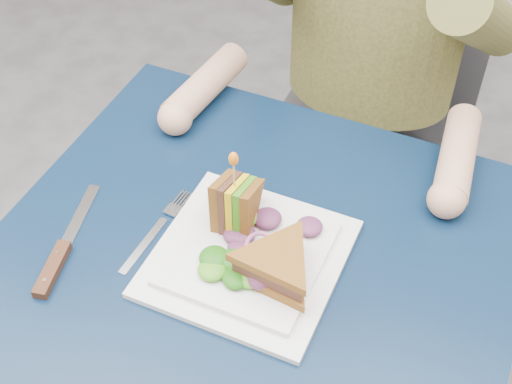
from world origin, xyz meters
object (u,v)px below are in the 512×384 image
at_px(sandwich_flat, 277,266).
at_px(sandwich_upright, 235,205).
at_px(table, 244,304).
at_px(chair, 378,91).
at_px(plate, 248,256).
at_px(fork, 154,233).
at_px(knife, 58,259).

distance_m(sandwich_flat, sandwich_upright, 0.12).
distance_m(table, chair, 0.73).
height_order(plate, sandwich_upright, sandwich_upright).
relative_size(fork, knife, 0.82).
distance_m(chair, sandwich_flat, 0.76).
height_order(sandwich_flat, sandwich_upright, sandwich_upright).
xyz_separation_m(sandwich_upright, knife, (-0.21, -0.16, -0.05)).
xyz_separation_m(chair, knife, (-0.25, -0.81, 0.20)).
xyz_separation_m(table, plate, (-0.00, 0.02, 0.09)).
bearing_deg(plate, knife, -155.65).
bearing_deg(plate, table, -85.73).
xyz_separation_m(table, knife, (-0.25, -0.09, 0.09)).
distance_m(plate, knife, 0.27).
bearing_deg(sandwich_upright, knife, -142.80).
height_order(plate, sandwich_flat, sandwich_flat).
bearing_deg(sandwich_upright, fork, -152.40).
height_order(chair, plate, chair).
bearing_deg(plate, sandwich_upright, 132.27).
relative_size(sandwich_upright, fork, 0.75).
height_order(chair, fork, chair).
bearing_deg(table, fork, 176.33).
relative_size(table, plate, 2.88).
bearing_deg(fork, table, -3.67).
distance_m(chair, plate, 0.72).
relative_size(sandwich_flat, sandwich_upright, 1.14).
height_order(table, fork, fork).
bearing_deg(table, knife, -159.84).
relative_size(plate, fork, 1.45).
bearing_deg(chair, knife, -107.16).
relative_size(chair, sandwich_flat, 6.09).
xyz_separation_m(sandwich_upright, fork, (-0.11, -0.06, -0.05)).
bearing_deg(chair, fork, -101.95).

